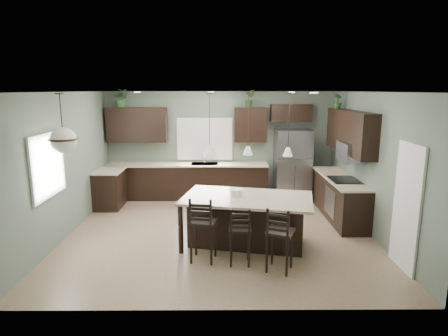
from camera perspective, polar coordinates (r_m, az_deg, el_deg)
ground at (r=7.72m, az=-0.74°, el=-9.74°), size 6.00×6.00×0.00m
pantry_door at (r=6.60m, az=26.07°, el=-5.41°), size 0.04×0.82×2.04m
window_back at (r=10.01m, az=-2.95°, el=4.43°), size 1.35×0.02×1.00m
window_left at (r=7.18m, az=-25.37°, el=0.35°), size 0.02×1.10×1.00m
left_return_cabs at (r=9.60m, az=-17.03°, el=-3.10°), size 0.60×0.90×0.90m
left_return_countertop at (r=9.49m, az=-17.09°, el=-0.36°), size 0.66×0.96×0.04m
back_lower_cabs at (r=9.96m, az=-5.54°, el=-2.09°), size 4.20×0.60×0.90m
back_countertop at (r=9.84m, az=-5.61°, el=0.54°), size 4.20×0.66×0.04m
sink_inset at (r=9.81m, az=-2.99°, el=0.63°), size 0.70×0.45×0.01m
faucet at (r=9.75m, az=-3.01°, el=1.43°), size 0.02×0.02×0.28m
back_upper_left at (r=10.04m, az=-13.10°, el=6.46°), size 1.55×0.34×0.90m
back_upper_right at (r=9.83m, az=4.04°, el=6.62°), size 0.85×0.34×0.90m
fridge_header at (r=9.94m, az=10.17°, el=8.26°), size 1.05×0.34×0.45m
right_lower_cabs at (r=8.81m, az=17.20°, el=-4.44°), size 0.60×2.35×0.90m
right_countertop at (r=8.69m, az=17.27°, el=-1.47°), size 0.66×2.35×0.04m
cooktop at (r=8.43m, az=17.83°, el=-1.73°), size 0.58×0.75×0.02m
wall_oven_front at (r=8.47m, az=15.78°, el=-5.01°), size 0.01×0.72×0.60m
right_upper_cabs at (r=8.56m, az=18.65°, el=5.26°), size 0.34×2.35×0.90m
microwave at (r=8.34m, az=18.75°, el=2.32°), size 0.40×0.75×0.40m
refrigerator at (r=9.90m, az=10.38°, el=0.50°), size 0.90×0.74×1.85m
kitchen_island at (r=6.99m, az=3.52°, el=-8.07°), size 2.54×1.77×0.92m
serving_dish at (r=6.85m, az=1.92°, el=-3.78°), size 0.24×0.24×0.14m
bar_stool_left at (r=6.34m, az=-3.19°, el=-9.20°), size 0.49×0.49×1.13m
bar_stool_center at (r=6.24m, az=2.44°, el=-10.21°), size 0.38×0.38×1.00m
bar_stool_right at (r=6.06m, az=8.50°, el=-10.63°), size 0.52×0.52×1.08m
pendant_left at (r=6.73m, az=-2.24°, el=6.81°), size 0.17×0.17×1.10m
pendant_center at (r=6.60m, az=3.72°, el=6.69°), size 0.17×0.17×1.10m
pendant_right at (r=6.54m, az=9.85°, el=6.50°), size 0.17×0.17×1.10m
chandelier at (r=6.45m, az=-23.47°, el=6.27°), size 0.45×0.45×0.96m
plant_back_left at (r=10.07m, az=-15.39°, el=10.22°), size 0.44×0.40×0.46m
plant_back_right at (r=9.76m, az=3.98°, el=10.53°), size 0.27×0.23×0.44m
plant_right_wall at (r=9.37m, az=16.94°, el=9.69°), size 0.24×0.24×0.34m
room_shell at (r=7.27m, az=-0.77°, el=2.82°), size 6.00×6.00×6.00m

